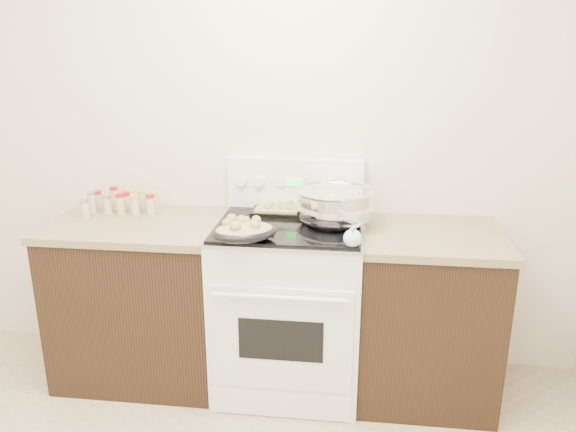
# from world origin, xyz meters

# --- Properties ---
(room_shell) EXTENTS (4.10, 3.60, 2.75)m
(room_shell) POSITION_xyz_m (0.00, 0.00, 1.70)
(room_shell) COLOR beige
(room_shell) RESTS_ON ground
(counter_left) EXTENTS (0.93, 0.67, 0.92)m
(counter_left) POSITION_xyz_m (-0.48, 1.43, 0.46)
(counter_left) COLOR black
(counter_left) RESTS_ON ground
(counter_right) EXTENTS (0.73, 0.67, 0.92)m
(counter_right) POSITION_xyz_m (1.08, 1.43, 0.46)
(counter_right) COLOR black
(counter_right) RESTS_ON ground
(kitchen_range) EXTENTS (0.78, 0.73, 1.22)m
(kitchen_range) POSITION_xyz_m (0.35, 1.42, 0.49)
(kitchen_range) COLOR white
(kitchen_range) RESTS_ON ground
(mixing_bowl) EXTENTS (0.46, 0.46, 0.24)m
(mixing_bowl) POSITION_xyz_m (0.58, 1.46, 1.04)
(mixing_bowl) COLOR silver
(mixing_bowl) RESTS_ON kitchen_range
(roasting_pan) EXTENTS (0.38, 0.33, 0.11)m
(roasting_pan) POSITION_xyz_m (0.17, 1.14, 0.99)
(roasting_pan) COLOR black
(roasting_pan) RESTS_ON kitchen_range
(baking_sheet) EXTENTS (0.39, 0.27, 0.06)m
(baking_sheet) POSITION_xyz_m (0.31, 1.63, 0.96)
(baking_sheet) COLOR black
(baking_sheet) RESTS_ON kitchen_range
(wooden_spoon) EXTENTS (0.18, 0.21, 0.04)m
(wooden_spoon) POSITION_xyz_m (0.17, 1.27, 0.95)
(wooden_spoon) COLOR tan
(wooden_spoon) RESTS_ON kitchen_range
(blue_ladle) EXTENTS (0.10, 0.29, 0.11)m
(blue_ladle) POSITION_xyz_m (0.68, 1.15, 0.98)
(blue_ladle) COLOR #A0E6EF
(blue_ladle) RESTS_ON kitchen_range
(spice_jars) EXTENTS (0.39, 0.23, 0.13)m
(spice_jars) POSITION_xyz_m (-0.62, 1.57, 0.98)
(spice_jars) COLOR #BFB28C
(spice_jars) RESTS_ON counter_left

